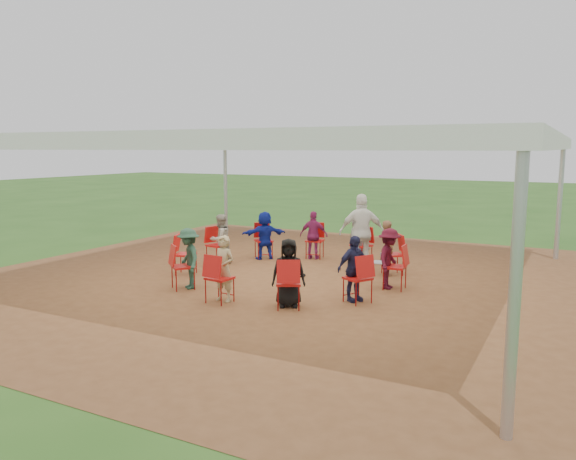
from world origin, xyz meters
The scene contains 27 objects.
ground centered at (0.00, 0.00, 0.00)m, with size 80.00×80.00×0.00m, color #2C581B.
dirt_patch centered at (0.00, 0.00, 0.01)m, with size 13.00×13.00×0.00m, color brown.
tent centered at (0.00, 0.00, 2.37)m, with size 10.33×10.33×3.00m.
chair_0 centered at (2.31, 0.12, 0.45)m, with size 0.42×0.44×0.90m, color red, non-canonical shape.
chair_1 centered at (1.87, 1.35, 0.45)m, with size 0.42×0.44×0.90m, color red, non-canonical shape.
chair_2 centered at (0.85, 2.15, 0.45)m, with size 0.42×0.44×0.90m, color red, non-canonical shape.
chair_3 centered at (-0.45, 2.27, 0.45)m, with size 0.42×0.44×0.90m, color red, non-canonical shape.
chair_4 centered at (-1.60, 1.66, 0.45)m, with size 0.42×0.44×0.90m, color red, non-canonical shape.
chair_5 centered at (-2.25, 0.54, 0.45)m, with size 0.42×0.44×0.90m, color red, non-canonical shape.
chair_6 centered at (-2.18, -0.76, 0.45)m, with size 0.42×0.44×0.90m, color red, non-canonical shape.
chair_7 centered at (-1.42, -1.82, 0.45)m, with size 0.42×0.44×0.90m, color red, non-canonical shape.
chair_8 centered at (-0.21, -2.30, 0.45)m, with size 0.42×0.44×0.90m, color red, non-canonical shape.
chair_9 centered at (1.07, -2.05, 0.45)m, with size 0.42×0.44×0.90m, color red, non-canonical shape.
chair_10 centered at (2.00, -1.15, 0.45)m, with size 0.42×0.44×0.90m, color red, non-canonical shape.
person_seated_0 centered at (2.19, 0.11, 0.61)m, with size 0.78×0.39×1.21m, color #420A19.
person_seated_1 centered at (1.78, 1.28, 0.61)m, with size 0.44×0.29×1.21m, color brown.
person_seated_2 centered at (0.81, 2.04, 0.61)m, with size 0.59×0.33×1.21m, color slate.
person_seated_3 centered at (-0.42, 2.15, 0.61)m, with size 0.71×0.36×1.21m, color #88215A.
person_seated_4 centered at (-1.52, 1.58, 0.61)m, with size 1.12×0.42×1.21m, color #102095.
person_seated_5 centered at (-2.13, 0.51, 0.61)m, with size 0.59×0.34×1.21m, color #9D9A8B.
person_seated_6 centered at (-1.35, -1.73, 0.61)m, with size 0.78×0.39×1.21m, color #244937.
person_seated_7 centered at (-0.20, -2.18, 0.61)m, with size 0.44×0.29×1.21m, color tan.
person_seated_8 centered at (1.01, -1.94, 0.61)m, with size 0.59×0.33×1.21m, color black.
person_seated_9 centered at (1.90, -1.09, 0.61)m, with size 0.71×0.36×1.21m, color #1D1F43.
standing_person centered at (1.13, 1.41, 0.89)m, with size 1.03×0.53×1.76m, color silver.
cable_coil centered at (0.11, 0.27, 0.02)m, with size 0.41×0.41×0.03m.
laptop centered at (2.03, 0.10, 0.58)m, with size 0.28×0.35×0.23m.
Camera 1 is at (5.50, -10.48, 2.78)m, focal length 35.00 mm.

